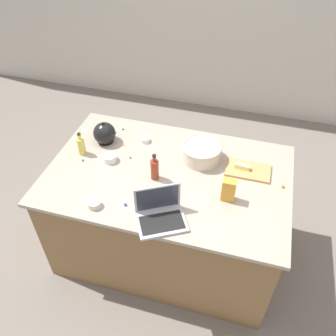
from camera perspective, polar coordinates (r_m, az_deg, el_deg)
ground_plane at (r=3.26m, az=0.00°, el=-12.42°), size 12.00×12.00×0.00m
wall_back at (r=4.51m, az=9.42°, el=24.19°), size 8.00×0.10×2.60m
island_counter at (r=2.91m, az=0.00°, el=-7.28°), size 1.78×1.15×0.90m
laptop at (r=2.25m, az=-1.28°, el=-7.46°), size 0.38×0.35×0.22m
mixing_bowl_large at (r=2.67m, az=5.48°, el=2.62°), size 0.30×0.30×0.13m
bottle_oil at (r=2.78m, az=-13.90°, el=3.55°), size 0.06×0.06×0.19m
bottle_soy at (r=2.49m, az=-2.18°, el=-0.16°), size 0.06×0.06×0.22m
kettle at (r=2.87m, az=-10.25°, el=5.53°), size 0.21×0.18×0.20m
cutting_board at (r=2.66m, az=12.86°, el=-0.37°), size 0.33×0.20×0.02m
butter_stick_left at (r=2.64m, az=11.97°, el=0.25°), size 0.11×0.04×0.04m
ramekin_small at (r=2.71m, az=-9.44°, el=1.62°), size 0.10×0.10×0.05m
ramekin_medium at (r=2.86m, az=-3.70°, el=4.61°), size 0.07×0.07×0.04m
ramekin_wide at (r=2.39m, az=-11.89°, el=-5.73°), size 0.09×0.09×0.04m
candy_bag at (r=2.37m, az=9.81°, el=-3.55°), size 0.09×0.06×0.17m
candy_0 at (r=2.72m, az=-6.14°, el=1.71°), size 0.01×0.01×0.01m
candy_1 at (r=2.75m, az=7.95°, el=2.06°), size 0.02×0.02×0.02m
candy_2 at (r=2.37m, az=-6.94°, el=-5.88°), size 0.02×0.02×0.02m
candy_3 at (r=3.02m, az=-7.35°, el=6.30°), size 0.02×0.02×0.02m
candy_4 at (r=2.60m, az=18.16°, el=-2.88°), size 0.02×0.02×0.02m
candy_5 at (r=2.78m, az=7.71°, el=2.67°), size 0.02×0.02×0.02m
candy_6 at (r=2.76m, az=-13.66°, el=1.25°), size 0.02×0.02×0.02m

